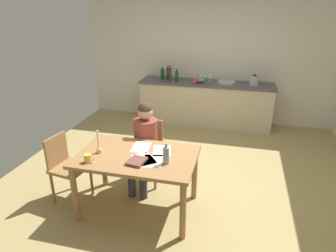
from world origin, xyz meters
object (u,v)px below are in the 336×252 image
bottle_wine_red (170,74)px  chair_side_empty (66,165)px  bottle_sauce (177,76)px  mixing_bowl (200,80)px  sink_unit (226,82)px  chair_at_table (148,148)px  stovetop_kettle (254,80)px  wine_glass_near_sink (210,75)px  teacup_on_counter (195,81)px  dining_table (137,163)px  bottle_oil (162,74)px  wine_glass_by_kettle (204,75)px  wine_glass_back_left (201,75)px  book_magazine (137,161)px  person_seated (144,141)px  candlestick (99,146)px  coffee_mug (88,158)px  bottle_vinegar (168,74)px  wine_glass_back_right (195,75)px  wine_bottle_on_table (166,155)px

bottle_wine_red → chair_side_empty: bearing=-101.7°
bottle_sauce → mixing_bowl: size_ratio=1.20×
sink_unit → chair_at_table: bearing=-110.8°
stovetop_kettle → wine_glass_near_sink: size_ratio=1.43×
stovetop_kettle → teacup_on_counter: bearing=-172.5°
dining_table → bottle_oil: bottle_oil is taller
stovetop_kettle → dining_table: bearing=-113.9°
bottle_wine_red → wine_glass_by_kettle: size_ratio=2.06×
dining_table → sink_unit: sink_unit is taller
sink_unit → wine_glass_by_kettle: sink_unit is taller
bottle_oil → wine_glass_back_left: size_ratio=1.65×
book_magazine → bottle_wine_red: size_ratio=0.69×
person_seated → candlestick: 0.70m
coffee_mug → mixing_bowl: size_ratio=0.54×
coffee_mug → wine_glass_near_sink: (0.93, 3.47, 0.22)m
mixing_bowl → wine_glass_near_sink: size_ratio=1.40×
chair_side_empty → book_magazine: bearing=-8.7°
wine_glass_by_kettle → person_seated: bearing=-99.3°
sink_unit → stovetop_kettle: 0.54m
bottle_wine_red → mixing_bowl: bearing=1.6°
bottle_vinegar → bottle_wine_red: size_ratio=0.90×
bottle_wine_red → wine_glass_back_right: bottle_wine_red is taller
coffee_mug → wine_glass_back_left: bearing=77.9°
book_magazine → bottle_oil: 3.30m
bottle_vinegar → bottle_sauce: 0.26m
wine_glass_back_right → wine_glass_by_kettle: bearing=0.0°
chair_at_table → mixing_bowl: 2.39m
wine_glass_by_kettle → sink_unit: bearing=-17.5°
dining_table → bottle_oil: 3.14m
sink_unit → wine_glass_back_right: bearing=167.3°
candlestick → wine_bottle_on_table: size_ratio=1.19×
book_magazine → wine_glass_back_left: 3.37m
bottle_oil → bottle_sauce: 0.36m
dining_table → bottle_wine_red: 3.03m
chair_side_empty → wine_glass_back_left: bearing=69.0°
stovetop_kettle → wine_glass_back_left: (-1.07, 0.15, 0.01)m
dining_table → bottle_vinegar: bearing=97.3°
sink_unit → bottle_wine_red: 1.15m
mixing_bowl → bottle_sauce: bearing=-173.9°
wine_bottle_on_table → chair_side_empty: bearing=175.9°
wine_glass_back_right → teacup_on_counter: 0.31m
coffee_mug → wine_glass_by_kettle: wine_glass_by_kettle is taller
book_magazine → bottle_vinegar: bottle_vinegar is taller
book_magazine → wine_glass_back_right: bearing=96.6°
bottle_wine_red → dining_table: bearing=-83.7°
candlestick → coffee_mug: bearing=-94.0°
bottle_vinegar → chair_side_empty: bearing=-100.1°
wine_glass_by_kettle → wine_glass_back_right: same height
mixing_bowl → stovetop_kettle: 1.06m
bottle_vinegar → stovetop_kettle: (1.74, -0.05, -0.02)m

